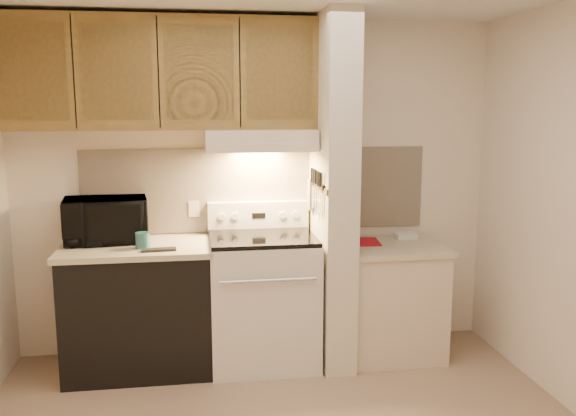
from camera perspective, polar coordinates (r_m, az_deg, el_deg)
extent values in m
cube|color=white|center=(4.64, -2.90, 1.94)|extent=(3.60, 2.50, 0.02)
cube|color=#F2E0C4|center=(4.63, -2.88, 1.74)|extent=(2.60, 0.02, 0.63)
cube|color=silver|center=(4.49, -2.36, -8.70)|extent=(0.76, 0.65, 0.92)
cube|color=black|center=(4.18, -1.88, -9.55)|extent=(0.50, 0.01, 0.30)
cylinder|color=silver|center=(4.07, -1.83, -6.80)|extent=(0.65, 0.02, 0.02)
cube|color=black|center=(4.36, -2.41, -2.77)|extent=(0.74, 0.64, 0.03)
cube|color=silver|center=(4.62, -2.80, -0.62)|extent=(0.76, 0.08, 0.20)
cube|color=black|center=(4.58, -2.75, -0.71)|extent=(0.10, 0.01, 0.04)
cylinder|color=silver|center=(4.55, -6.25, -0.81)|extent=(0.05, 0.02, 0.05)
cylinder|color=silver|center=(4.56, -5.00, -0.78)|extent=(0.05, 0.02, 0.05)
cylinder|color=silver|center=(4.59, -0.51, -0.66)|extent=(0.05, 0.02, 0.05)
cylinder|color=silver|center=(4.61, 0.72, -0.62)|extent=(0.05, 0.02, 0.05)
cube|color=black|center=(4.50, -13.72, -9.26)|extent=(1.00, 0.63, 0.87)
cube|color=beige|center=(4.38, -13.97, -3.62)|extent=(1.04, 0.67, 0.04)
cube|color=black|center=(4.16, -12.00, -3.83)|extent=(0.23, 0.09, 0.02)
cylinder|color=#265D61|center=(4.26, -13.46, -2.95)|extent=(0.11, 0.11, 0.11)
cube|color=beige|center=(4.62, -8.79, -0.08)|extent=(0.08, 0.01, 0.12)
imported|color=black|center=(4.50, -16.69, -1.07)|extent=(0.61, 0.45, 0.31)
cube|color=beige|center=(4.38, 4.21, 1.46)|extent=(0.22, 0.70, 2.50)
cube|color=olive|center=(4.35, 2.73, 2.08)|extent=(0.01, 0.70, 0.04)
cube|color=black|center=(4.30, 2.79, 2.25)|extent=(0.02, 0.42, 0.04)
cube|color=silver|center=(4.16, 3.04, 0.60)|extent=(0.01, 0.03, 0.16)
cylinder|color=black|center=(4.14, 3.06, 2.66)|extent=(0.02, 0.02, 0.10)
cube|color=silver|center=(4.22, 2.86, 0.61)|extent=(0.01, 0.04, 0.18)
cylinder|color=black|center=(4.20, 2.88, 2.76)|extent=(0.02, 0.02, 0.10)
cube|color=silver|center=(4.31, 2.63, 0.66)|extent=(0.01, 0.04, 0.20)
cylinder|color=black|center=(4.30, 2.61, 2.93)|extent=(0.02, 0.02, 0.10)
cube|color=silver|center=(4.39, 2.41, 1.10)|extent=(0.01, 0.04, 0.16)
cylinder|color=black|center=(4.36, 2.45, 3.03)|extent=(0.02, 0.02, 0.10)
cube|color=silver|center=(4.46, 2.25, 1.10)|extent=(0.01, 0.04, 0.18)
cylinder|color=black|center=(4.44, 2.26, 3.14)|extent=(0.02, 0.02, 0.10)
cube|color=gray|center=(4.53, 2.10, 1.28)|extent=(0.03, 0.09, 0.23)
cube|color=beige|center=(4.70, 9.62, -8.68)|extent=(0.70, 0.60, 0.81)
cube|color=beige|center=(4.59, 9.77, -3.63)|extent=(0.74, 0.64, 0.04)
cube|color=#A3101E|center=(4.62, 7.27, -3.15)|extent=(0.23, 0.29, 0.01)
cube|color=white|center=(4.79, 10.95, -2.57)|extent=(0.16, 0.11, 0.04)
cube|color=beige|center=(4.39, -2.65, 6.41)|extent=(0.78, 0.44, 0.15)
cube|color=beige|center=(4.18, -2.34, 5.63)|extent=(0.78, 0.04, 0.06)
cube|color=olive|center=(4.41, -11.92, 12.21)|extent=(2.18, 0.33, 0.77)
cube|color=olive|center=(4.37, -23.01, 11.67)|extent=(0.46, 0.01, 0.63)
cube|color=black|center=(4.32, -19.43, 11.93)|extent=(0.01, 0.01, 0.73)
cube|color=olive|center=(4.28, -15.76, 12.14)|extent=(0.46, 0.01, 0.63)
cube|color=black|center=(4.25, -12.04, 12.30)|extent=(0.01, 0.01, 0.73)
cube|color=olive|center=(4.25, -8.28, 12.42)|extent=(0.46, 0.01, 0.63)
cube|color=black|center=(4.26, -4.52, 12.48)|extent=(0.01, 0.01, 0.73)
cube|color=olive|center=(4.29, -0.80, 12.49)|extent=(0.46, 0.01, 0.63)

